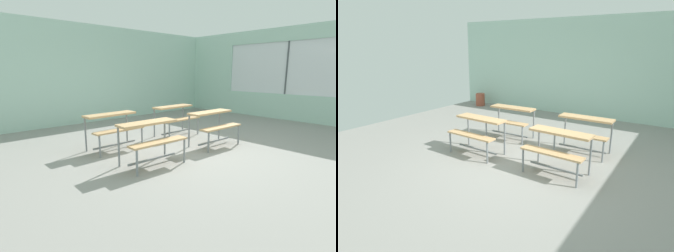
% 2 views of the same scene
% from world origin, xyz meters
% --- Properties ---
extents(ground, '(10.00, 9.00, 0.05)m').
position_xyz_m(ground, '(0.00, 0.00, -0.03)').
color(ground, gray).
extents(wall_back, '(10.00, 0.12, 3.00)m').
position_xyz_m(wall_back, '(0.00, 4.50, 1.50)').
color(wall_back, silver).
rests_on(wall_back, ground).
extents(wall_right, '(0.12, 9.00, 3.00)m').
position_xyz_m(wall_right, '(5.00, -0.13, 1.45)').
color(wall_right, silver).
rests_on(wall_right, ground).
extents(desk_bench_r0c0, '(1.13, 0.64, 0.74)m').
position_xyz_m(desk_bench_r0c0, '(-1.05, 0.11, 0.56)').
color(desk_bench_r0c0, tan).
rests_on(desk_bench_r0c0, ground).
extents(desk_bench_r0c1, '(1.12, 0.64, 0.74)m').
position_xyz_m(desk_bench_r0c1, '(0.69, 0.12, 0.56)').
color(desk_bench_r0c1, tan).
rests_on(desk_bench_r0c1, ground).
extents(desk_bench_r1c0, '(1.11, 0.61, 0.74)m').
position_xyz_m(desk_bench_r1c0, '(-1.05, 1.34, 0.56)').
color(desk_bench_r1c0, tan).
rests_on(desk_bench_r1c0, ground).
extents(desk_bench_r1c1, '(1.10, 0.60, 0.74)m').
position_xyz_m(desk_bench_r1c1, '(0.74, 1.33, 0.56)').
color(desk_bench_r1c1, tan).
rests_on(desk_bench_r1c1, ground).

